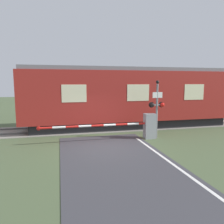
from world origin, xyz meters
The scene contains 5 objects.
ground_plane centered at (0.00, 0.00, 0.00)m, with size 80.00×80.00×0.00m, color #475638.
track_bed centered at (0.00, 4.23, 0.02)m, with size 36.00×3.20×0.13m.
train centered at (2.62, 4.23, 2.07)m, with size 14.26×3.05×4.04m.
crossing_barrier centered at (2.16, 0.88, 0.72)m, with size 6.20×0.44×1.38m.
signal_post centered at (3.04, 0.88, 1.81)m, with size 0.89×0.26×3.18m.
Camera 1 is at (-2.14, -10.06, 3.07)m, focal length 35.00 mm.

